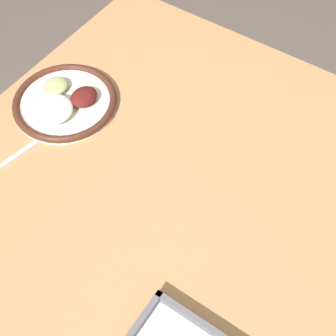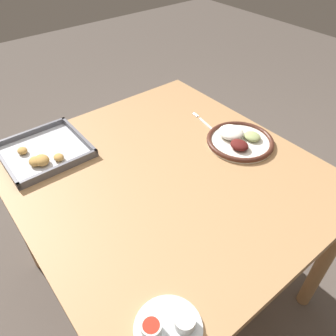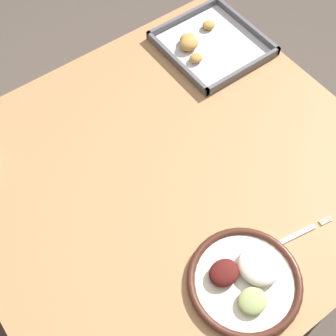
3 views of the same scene
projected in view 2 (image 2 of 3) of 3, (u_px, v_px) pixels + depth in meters
The scene contains 6 objects.
ground_plane at pixel (166, 280), 1.71m from camera, with size 8.00×8.00×0.00m, color #564C44.
dining_table at pixel (166, 192), 1.28m from camera, with size 1.11×1.04×0.76m.
dinner_plate at pixel (239, 140), 1.34m from camera, with size 0.27×0.27×0.05m.
fork at pixel (207, 125), 1.44m from camera, with size 0.20×0.05×0.00m.
saucer_plate at pixel (168, 327), 0.77m from camera, with size 0.17×0.17×0.04m.
baking_tray at pixel (44, 153), 1.28m from camera, with size 0.30×0.31×0.04m.
Camera 2 is at (-0.71, 0.55, 1.57)m, focal length 35.00 mm.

